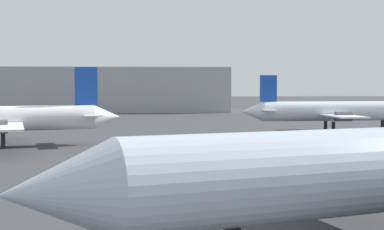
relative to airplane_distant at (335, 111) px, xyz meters
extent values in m
cone|color=#B2BCCC|center=(-29.63, -58.89, 0.27)|extent=(4.92, 4.68, 3.66)
cylinder|color=#4C4C54|center=(-16.52, -49.12, -0.47)|extent=(3.29, 2.52, 1.74)
cone|color=white|center=(-31.68, -10.84, 0.00)|extent=(3.74, 3.53, 2.87)
cube|color=white|center=(-43.14, -13.62, -0.43)|extent=(9.82, 24.65, 0.20)
cube|color=white|center=(-33.61, -11.31, 0.28)|extent=(3.58, 7.25, 0.13)
cube|color=#1947B2|center=(-34.02, -11.41, 3.67)|extent=(2.64, 0.87, 4.48)
cube|color=black|center=(-42.75, -15.24, -2.34)|extent=(0.50, 0.50, 1.82)
cube|color=black|center=(-43.53, -12.01, -2.34)|extent=(0.50, 0.50, 1.82)
cylinder|color=silver|center=(0.21, 0.01, 0.02)|extent=(21.82, 3.95, 2.80)
cone|color=silver|center=(-12.17, -0.65, 0.02)|extent=(3.22, 2.96, 2.80)
cube|color=silver|center=(-0.87, -0.05, -0.40)|extent=(4.86, 18.38, 0.18)
cube|color=silver|center=(-10.25, -0.54, 0.30)|extent=(2.14, 6.41, 0.12)
cube|color=#1947B2|center=(-9.88, -0.52, 3.28)|extent=(2.42, 0.35, 3.72)
cylinder|color=#4C4C54|center=(-0.41, 3.44, -0.54)|extent=(2.33, 1.47, 1.36)
cylinder|color=#4C4C54|center=(-0.04, -3.47, -0.54)|extent=(2.33, 1.47, 1.36)
cube|color=black|center=(7.14, 0.38, -2.32)|extent=(0.40, 0.40, 1.87)
cube|color=black|center=(-0.95, 1.46, -2.32)|extent=(0.40, 0.40, 1.87)
cube|color=black|center=(-0.79, -1.55, -2.32)|extent=(0.40, 0.40, 1.87)
cube|color=#999EA3|center=(-39.08, 71.22, 2.39)|extent=(65.00, 25.79, 11.28)
camera|label=1|loc=(-26.45, -78.12, 3.98)|focal=52.30mm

